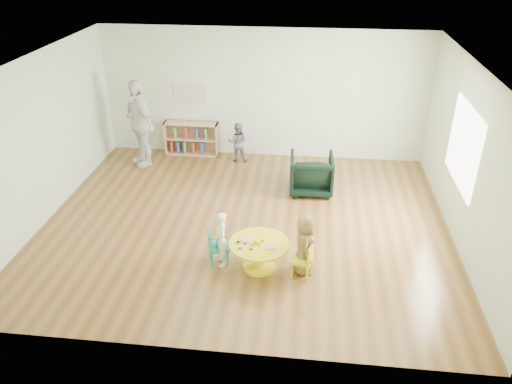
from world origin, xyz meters
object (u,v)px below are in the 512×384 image
activity_table (259,251)px  bookshelf (191,138)px  armchair (311,174)px  child_left (221,240)px  toddler (238,142)px  kid_chair_right (304,259)px  kid_chair_left (216,246)px  adult_caretaker (139,123)px  child_right (304,245)px

activity_table → bookshelf: bookshelf is taller
activity_table → armchair: 2.68m
activity_table → child_left: size_ratio=1.02×
toddler → kid_chair_right: bearing=109.2°
armchair → child_left: child_left is taller
kid_chair_left → adult_caretaker: size_ratio=0.31×
kid_chair_left → kid_chair_right: bearing=65.1°
kid_chair_left → bookshelf: size_ratio=0.48×
kid_chair_right → child_right: child_right is taller
child_left → child_right: 1.26m
activity_table → adult_caretaker: (-2.92, 3.46, 0.62)m
bookshelf → toddler: toddler is taller
toddler → adult_caretaker: bearing=7.7°
kid_chair_right → adult_caretaker: size_ratio=0.30×
kid_chair_left → armchair: armchair is taller
activity_table → armchair: size_ratio=1.08×
bookshelf → child_right: 4.90m
activity_table → child_left: child_left is taller
child_left → toddler: size_ratio=1.00×
armchair → adult_caretaker: 3.79m
armchair → child_left: 2.86m
kid_chair_right → bookshelf: bookshelf is taller
kid_chair_right → child_left: child_left is taller
kid_chair_right → child_left: bearing=96.1°
child_left → kid_chair_right: bearing=59.0°
kid_chair_right → toddler: size_ratio=0.62×
activity_table → child_left: (-0.59, 0.03, 0.13)m
bookshelf → kid_chair_left: bearing=-71.9°
kid_chair_left → child_left: child_left is taller
child_left → adult_caretaker: 4.17m
child_right → toddler: child_right is taller
bookshelf → child_right: bearing=-57.1°
kid_chair_right → child_right: bearing=18.4°
kid_chair_left → child_right: 1.35m
child_right → adult_caretaker: size_ratio=0.51×
child_right → toddler: bearing=14.2°
activity_table → armchair: (0.73, 2.58, 0.07)m
kid_chair_left → child_left: size_ratio=0.64×
toddler → adult_caretaker: size_ratio=0.48×
kid_chair_left → armchair: size_ratio=0.69×
child_left → activity_table: bearing=62.2°
kid_chair_right → child_left: (-1.27, 0.15, 0.15)m
activity_table → child_right: size_ratio=0.94×
child_left → toddler: bearing=160.1°
bookshelf → adult_caretaker: (-0.93, -0.65, 0.56)m
kid_chair_left → child_left: (0.08, -0.03, 0.14)m
adult_caretaker → activity_table: bearing=-5.3°
activity_table → child_right: (0.67, -0.01, 0.17)m
kid_chair_left → adult_caretaker: bearing=-164.2°
bookshelf → toddler: 1.14m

